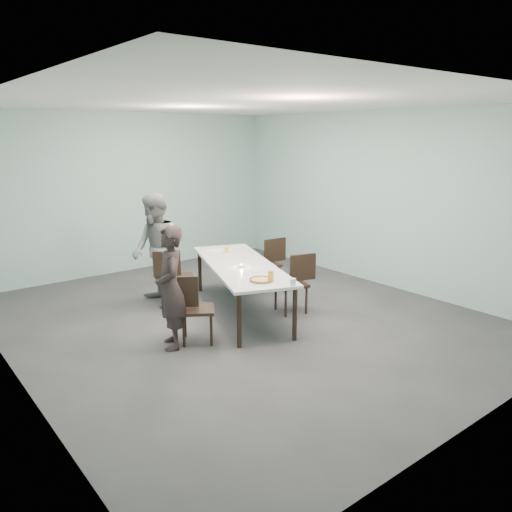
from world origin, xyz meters
TOP-DOWN VIEW (x-y plane):
  - ground at (0.00, 0.00)m, footprint 7.00×7.00m
  - room_shell at (0.00, 0.00)m, footprint 6.02×7.02m
  - table at (0.16, 0.21)m, footprint 1.76×2.75m
  - chair_near_left at (-0.98, -0.27)m, footprint 0.64×0.58m
  - chair_far_left at (-0.44, 1.12)m, footprint 0.65×0.55m
  - chair_near_right at (0.84, -0.26)m, footprint 0.65×0.52m
  - chair_far_right at (1.25, 0.85)m, footprint 0.63×0.47m
  - diner_near at (-1.25, -0.25)m, footprint 0.55×0.66m
  - diner_far at (-0.64, 1.30)m, footprint 0.74×0.91m
  - pizza at (-0.17, -0.68)m, footprint 0.34×0.34m
  - side_plate at (0.09, -0.24)m, footprint 0.18×0.18m
  - beer_glass at (-0.10, -0.78)m, footprint 0.08×0.08m
  - water_tumbler at (0.03, -1.06)m, footprint 0.08×0.08m
  - tealight at (0.05, 0.04)m, footprint 0.06×0.06m
  - amber_tumbler at (0.42, 0.94)m, footprint 0.07×0.07m
  - menu at (0.37, 1.14)m, footprint 0.36×0.31m

SIDE VIEW (x-z plane):
  - ground at x=0.00m, z-range 0.00..0.00m
  - chair_near_left at x=-0.98m, z-range 0.07..0.94m
  - chair_far_left at x=-0.44m, z-range 0.07..0.94m
  - chair_near_right at x=0.84m, z-range 0.07..0.94m
  - chair_far_right at x=1.25m, z-range 0.07..0.94m
  - table at x=0.16m, z-range 0.32..1.07m
  - menu at x=0.37m, z-range 0.75..0.76m
  - side_plate at x=0.09m, z-range 0.75..0.76m
  - diner_near at x=-1.25m, z-range 0.00..1.54m
  - pizza at x=-0.17m, z-range 0.75..0.79m
  - tealight at x=0.05m, z-range 0.75..0.79m
  - amber_tumbler at x=0.42m, z-range 0.75..0.83m
  - water_tumbler at x=0.03m, z-range 0.75..0.84m
  - beer_glass at x=-0.10m, z-range 0.75..0.90m
  - diner_far at x=-0.64m, z-range 0.00..1.74m
  - room_shell at x=0.00m, z-range 0.52..3.53m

